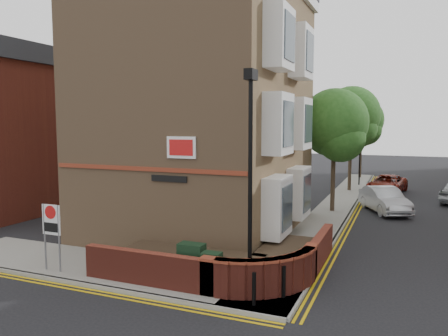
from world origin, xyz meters
TOP-DOWN VIEW (x-y plane):
  - ground at (0.00, 0.00)m, footprint 120.00×120.00m
  - pavement_corner at (-3.50, 1.50)m, footprint 13.00×3.00m
  - pavement_main at (2.00, 16.00)m, footprint 2.00×32.00m
  - kerb_side at (-3.50, 0.00)m, footprint 13.00×0.15m
  - kerb_main_near at (3.00, 16.00)m, footprint 0.15×32.00m
  - yellow_lines_side at (-3.50, -0.25)m, footprint 13.00×0.28m
  - yellow_lines_main at (3.25, 16.00)m, footprint 0.28×32.00m
  - corner_building at (-2.84, 8.00)m, footprint 8.95×10.40m
  - garden_wall at (0.00, 2.50)m, footprint 6.80×6.00m
  - lamppost at (1.60, 1.20)m, footprint 0.25×0.50m
  - utility_cabinet_large at (-0.30, 1.30)m, footprint 0.80×0.45m
  - utility_cabinet_small at (0.50, 1.00)m, footprint 0.55×0.40m
  - bollard_near at (2.00, 0.40)m, footprint 0.11×0.11m
  - bollard_far at (2.60, 1.20)m, footprint 0.11×0.11m
  - zone_sign at (-5.00, 0.50)m, footprint 0.72×0.07m
  - side_building at (-15.00, 8.00)m, footprint 6.40×10.40m
  - tree_near at (2.00, 14.05)m, footprint 3.64×3.65m
  - tree_mid at (2.00, 22.05)m, footprint 4.03×4.03m
  - tree_far at (2.00, 30.05)m, footprint 3.81×3.81m
  - traffic_light_assembly at (2.40, 25.00)m, footprint 0.20×0.16m
  - silver_car_near at (4.65, 15.20)m, footprint 3.12×4.48m
  - red_car_main at (4.54, 22.33)m, footprint 2.87×4.91m

SIDE VIEW (x-z plane):
  - ground at x=0.00m, z-range 0.00..0.00m
  - garden_wall at x=0.00m, z-range -0.60..0.60m
  - yellow_lines_side at x=-3.50m, z-range 0.00..0.01m
  - yellow_lines_main at x=3.25m, z-range 0.00..0.01m
  - pavement_corner at x=-3.50m, z-range 0.00..0.12m
  - pavement_main at x=2.00m, z-range 0.00..0.12m
  - kerb_side at x=-3.50m, z-range 0.00..0.12m
  - kerb_main_near at x=3.00m, z-range 0.00..0.12m
  - bollard_near at x=2.00m, z-range 0.12..1.02m
  - bollard_far at x=2.60m, z-range 0.12..1.02m
  - red_car_main at x=4.54m, z-range 0.00..1.28m
  - utility_cabinet_small at x=0.50m, z-range 0.12..1.22m
  - silver_car_near at x=4.65m, z-range 0.00..1.40m
  - utility_cabinet_large at x=-0.30m, z-range 0.12..1.32m
  - zone_sign at x=-5.00m, z-range 0.54..2.74m
  - traffic_light_assembly at x=2.40m, z-range 0.68..4.88m
  - lamppost at x=1.60m, z-range 0.19..6.49m
  - side_building at x=-15.00m, z-range 0.05..9.05m
  - tree_near at x=2.00m, z-range 1.35..8.05m
  - tree_far at x=2.00m, z-range 1.41..8.42m
  - tree_mid at x=2.00m, z-range 1.49..8.91m
  - corner_building at x=-2.84m, z-range -0.57..13.03m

